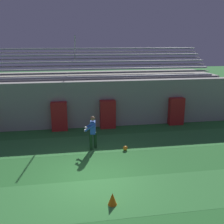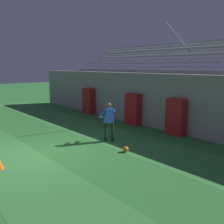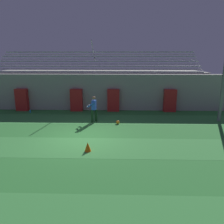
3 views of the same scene
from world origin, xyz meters
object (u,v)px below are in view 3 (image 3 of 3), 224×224
(padding_pillar_gate_left, at_px, (77,100))
(soccer_ball, at_px, (118,122))
(padding_pillar_gate_right, at_px, (113,100))
(water_bottle, at_px, (30,111))
(padding_pillar_far_left, at_px, (22,100))
(goalkeeper, at_px, (94,107))
(padding_pillar_far_right, at_px, (170,101))
(traffic_cone, at_px, (88,147))

(padding_pillar_gate_left, bearing_deg, soccer_ball, -47.10)
(padding_pillar_gate_right, distance_m, water_bottle, 6.33)
(padding_pillar_gate_left, distance_m, padding_pillar_far_left, 4.28)
(padding_pillar_far_left, bearing_deg, padding_pillar_gate_left, 0.00)
(padding_pillar_gate_right, bearing_deg, padding_pillar_far_left, 180.00)
(padding_pillar_gate_left, bearing_deg, padding_pillar_gate_right, 0.00)
(goalkeeper, distance_m, water_bottle, 5.62)
(padding_pillar_far_right, distance_m, water_bottle, 10.62)
(padding_pillar_gate_right, bearing_deg, padding_pillar_gate_left, 180.00)
(goalkeeper, bearing_deg, padding_pillar_gate_left, 118.82)
(padding_pillar_far_right, height_order, water_bottle, padding_pillar_far_right)
(padding_pillar_far_right, relative_size, soccer_ball, 7.74)
(goalkeeper, bearing_deg, padding_pillar_far_left, 152.90)
(padding_pillar_gate_right, distance_m, soccer_ball, 3.55)
(soccer_ball, xyz_separation_m, traffic_cone, (-1.30, -4.17, 0.10))
(soccer_ball, bearing_deg, water_bottle, 157.81)
(padding_pillar_far_right, bearing_deg, padding_pillar_gate_left, 180.00)
(padding_pillar_far_left, xyz_separation_m, padding_pillar_far_right, (11.46, 0.00, 0.00))
(padding_pillar_gate_left, xyz_separation_m, padding_pillar_gate_right, (2.85, 0.00, 0.00))
(padding_pillar_far_right, relative_size, traffic_cone, 4.05)
(soccer_ball, bearing_deg, padding_pillar_far_left, 155.23)
(padding_pillar_gate_right, xyz_separation_m, goalkeeper, (-1.18, -3.05, 0.10))
(water_bottle, bearing_deg, traffic_cone, -52.33)
(padding_pillar_gate_right, distance_m, padding_pillar_far_right, 4.33)
(padding_pillar_gate_right, relative_size, padding_pillar_far_right, 1.00)
(padding_pillar_far_left, xyz_separation_m, water_bottle, (0.89, -0.76, -0.73))
(padding_pillar_gate_right, xyz_separation_m, soccer_ball, (0.36, -3.46, -0.74))
(padding_pillar_far_right, height_order, soccer_ball, padding_pillar_far_right)
(padding_pillar_far_left, bearing_deg, water_bottle, -40.63)
(padding_pillar_gate_left, xyz_separation_m, soccer_ball, (3.21, -3.46, -0.74))
(padding_pillar_far_right, distance_m, goalkeeper, 6.29)
(padding_pillar_far_right, height_order, goalkeeper, padding_pillar_far_right)
(padding_pillar_gate_left, distance_m, traffic_cone, 7.89)
(padding_pillar_gate_left, xyz_separation_m, padding_pillar_far_left, (-4.28, 0.00, 0.00))
(soccer_ball, bearing_deg, goalkeeper, 165.13)
(padding_pillar_gate_left, distance_m, goalkeeper, 3.48)
(padding_pillar_gate_left, height_order, soccer_ball, padding_pillar_gate_left)
(padding_pillar_gate_left, relative_size, padding_pillar_far_right, 1.00)
(padding_pillar_gate_right, xyz_separation_m, water_bottle, (-6.25, -0.76, -0.73))
(padding_pillar_far_left, xyz_separation_m, soccer_ball, (7.49, -3.46, -0.74))
(goalkeeper, height_order, soccer_ball, goalkeeper)
(padding_pillar_far_left, relative_size, soccer_ball, 7.74)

